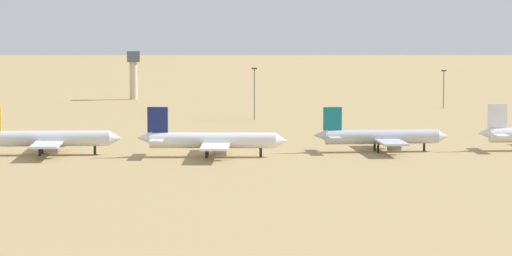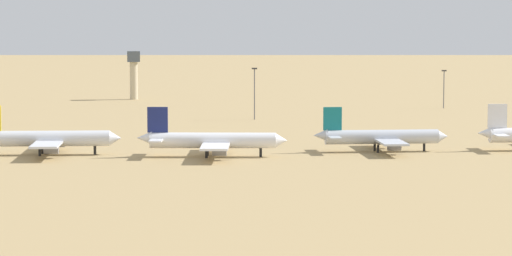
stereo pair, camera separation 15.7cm
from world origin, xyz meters
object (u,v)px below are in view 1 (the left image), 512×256
parked_jet_teal_4 (380,137)px  light_pole_west (444,86)px  parked_jet_yellow_2 (45,139)px  parked_jet_navy_3 (211,141)px  control_tower (133,70)px  light_pole_mid (254,90)px

parked_jet_teal_4 → light_pole_west: bearing=69.2°
parked_jet_yellow_2 → parked_jet_navy_3: size_ratio=1.01×
parked_jet_yellow_2 → parked_jet_teal_4: parked_jet_yellow_2 is taller
parked_jet_yellow_2 → control_tower: size_ratio=1.89×
parked_jet_yellow_2 → control_tower: control_tower is taller
parked_jet_yellow_2 → parked_jet_navy_3: parked_jet_yellow_2 is taller
parked_jet_yellow_2 → parked_jet_teal_4: size_ratio=1.08×
parked_jet_navy_3 → light_pole_mid: (22.67, 99.95, 5.82)m
parked_jet_yellow_2 → light_pole_mid: bearing=59.1°
light_pole_west → light_pole_mid: light_pole_mid is taller
parked_jet_teal_4 → light_pole_west: light_pole_west is taller
parked_jet_teal_4 → control_tower: bearing=108.8°
parked_jet_navy_3 → control_tower: control_tower is taller
light_pole_west → parked_jet_teal_4: bearing=-112.4°
parked_jet_navy_3 → light_pole_mid: size_ratio=2.16×
light_pole_west → light_pole_mid: size_ratio=0.83×
light_pole_mid → parked_jet_teal_4: bearing=-77.5°
parked_jet_teal_4 → control_tower: control_tower is taller
parked_jet_yellow_2 → parked_jet_navy_3: (40.71, -8.86, -0.04)m
parked_jet_yellow_2 → light_pole_west: (138.84, 128.66, 4.26)m
control_tower → light_pole_west: control_tower is taller
control_tower → parked_jet_navy_3: bearing=-85.5°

